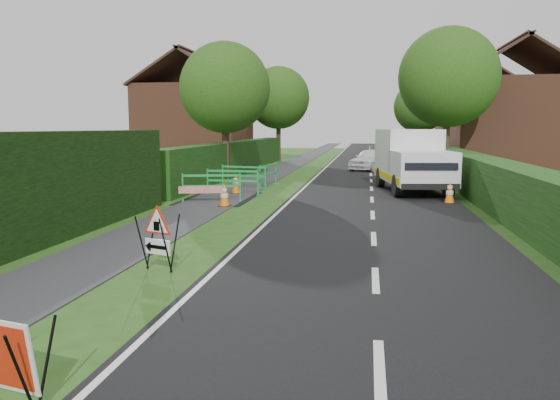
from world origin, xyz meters
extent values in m
plane|color=#274C15|center=(0.00, 0.00, 0.00)|extent=(120.00, 120.00, 0.00)
cube|color=black|center=(2.50, 35.00, 0.00)|extent=(6.00, 90.00, 0.02)
cube|color=#2D2D30|center=(-3.00, 35.00, 0.01)|extent=(2.00, 90.00, 0.02)
cube|color=#14380F|center=(-5.00, 22.00, 0.00)|extent=(1.00, 24.00, 1.80)
cube|color=#14380F|center=(6.50, 16.00, 0.00)|extent=(1.20, 50.00, 1.50)
cube|color=brown|center=(-10.00, 30.00, 2.75)|extent=(7.00, 7.00, 5.50)
cube|color=#331E19|center=(-11.75, 30.00, 6.59)|extent=(4.00, 7.40, 2.58)
cube|color=#331E19|center=(-8.25, 30.00, 6.59)|extent=(4.00, 7.40, 2.58)
cube|color=#331E19|center=(-10.00, 30.00, 7.69)|extent=(0.25, 7.40, 0.18)
cube|color=brown|center=(11.00, 28.00, 2.75)|extent=(7.00, 7.00, 5.50)
cube|color=#331E19|center=(9.25, 28.00, 6.59)|extent=(4.00, 7.40, 2.58)
cube|color=#331E19|center=(12.75, 28.00, 6.59)|extent=(4.00, 7.40, 2.58)
cube|color=#331E19|center=(11.00, 28.00, 7.69)|extent=(0.25, 7.40, 0.18)
cube|color=brown|center=(12.00, 42.00, 2.75)|extent=(7.00, 7.00, 5.50)
cube|color=#331E19|center=(10.25, 42.00, 6.59)|extent=(4.00, 7.40, 2.58)
cube|color=#331E19|center=(13.75, 42.00, 6.59)|extent=(4.00, 7.40, 2.58)
cube|color=#331E19|center=(12.00, 42.00, 7.69)|extent=(0.25, 7.40, 0.18)
cylinder|color=#2D2116|center=(-4.60, 18.00, 1.31)|extent=(0.36, 0.36, 2.62)
sphere|color=#1E4412|center=(-4.60, 18.00, 4.50)|extent=(4.40, 4.40, 4.40)
cylinder|color=#2D2116|center=(6.40, 22.00, 1.49)|extent=(0.36, 0.36, 2.97)
sphere|color=#1E4412|center=(6.40, 22.00, 5.18)|extent=(5.20, 5.20, 5.20)
cylinder|color=#2D2116|center=(-4.60, 34.00, 1.40)|extent=(0.36, 0.36, 2.80)
sphere|color=#1E4412|center=(-4.60, 34.00, 4.84)|extent=(4.80, 4.80, 4.80)
cylinder|color=#2D2116|center=(6.40, 38.00, 1.22)|extent=(0.36, 0.36, 2.45)
sphere|color=#1E4412|center=(6.40, 38.00, 4.23)|extent=(4.20, 4.20, 4.20)
cylinder|color=black|center=(-0.65, -4.02, 0.43)|extent=(0.09, 0.29, 0.82)
cylinder|color=black|center=(-0.58, -3.72, 0.43)|extent=(0.09, 0.29, 0.82)
cylinder|color=black|center=(-1.66, 0.96, 0.53)|extent=(0.13, 0.31, 1.02)
cylinder|color=black|center=(-1.58, 1.20, 0.53)|extent=(0.13, 0.31, 1.02)
cylinder|color=black|center=(-1.15, 0.78, 0.53)|extent=(0.13, 0.31, 1.02)
cylinder|color=black|center=(-1.06, 1.02, 0.53)|extent=(0.13, 0.31, 1.02)
cube|color=white|center=(-1.37, 0.97, 0.46)|extent=(0.54, 0.21, 0.27)
cube|color=black|center=(-1.37, 0.96, 0.46)|extent=(0.38, 0.14, 0.06)
cone|color=black|center=(-1.58, 1.03, 0.46)|extent=(0.18, 0.20, 0.16)
cube|color=black|center=(-1.37, 0.96, 0.84)|extent=(0.12, 0.05, 0.16)
cube|color=silver|center=(3.95, 15.22, 1.48)|extent=(2.64, 3.73, 2.06)
cube|color=silver|center=(4.36, 12.65, 1.08)|extent=(2.45, 2.52, 1.26)
cube|color=black|center=(4.52, 11.60, 1.39)|extent=(1.89, 0.53, 0.58)
cube|color=yellow|center=(3.04, 14.07, 0.66)|extent=(0.85, 5.21, 0.26)
cube|color=yellow|center=(5.17, 14.40, 0.66)|extent=(0.85, 5.21, 0.26)
cube|color=black|center=(4.52, 11.60, 0.51)|extent=(2.08, 0.45, 0.21)
cylinder|color=black|center=(3.42, 12.44, 0.43)|extent=(0.39, 0.88, 0.85)
cylinder|color=black|center=(5.31, 12.74, 0.43)|extent=(0.39, 0.88, 0.85)
cylinder|color=black|center=(2.88, 15.84, 0.43)|extent=(0.39, 0.88, 0.85)
cylinder|color=black|center=(4.77, 16.14, 0.43)|extent=(0.39, 0.88, 0.85)
cube|color=black|center=(5.11, 11.02, 0.02)|extent=(0.38, 0.38, 0.04)
cone|color=orange|center=(5.11, 11.02, 0.42)|extent=(0.32, 0.32, 0.75)
cylinder|color=white|center=(5.11, 11.02, 0.38)|extent=(0.25, 0.25, 0.14)
cylinder|color=white|center=(5.11, 11.02, 0.56)|extent=(0.17, 0.17, 0.10)
cube|color=black|center=(5.55, 14.06, 0.02)|extent=(0.38, 0.38, 0.04)
cone|color=orange|center=(5.55, 14.06, 0.42)|extent=(0.32, 0.32, 0.75)
cylinder|color=white|center=(5.55, 14.06, 0.38)|extent=(0.25, 0.25, 0.14)
cylinder|color=white|center=(5.55, 14.06, 0.56)|extent=(0.17, 0.17, 0.10)
cube|color=black|center=(5.29, 15.37, 0.02)|extent=(0.38, 0.38, 0.04)
cone|color=orange|center=(5.29, 15.37, 0.42)|extent=(0.32, 0.32, 0.75)
cylinder|color=white|center=(5.29, 15.37, 0.38)|extent=(0.25, 0.25, 0.14)
cylinder|color=white|center=(5.29, 15.37, 0.56)|extent=(0.17, 0.17, 0.10)
cube|color=black|center=(-2.29, 9.05, 0.02)|extent=(0.38, 0.38, 0.04)
cone|color=orange|center=(-2.29, 9.05, 0.42)|extent=(0.32, 0.32, 0.75)
cylinder|color=white|center=(-2.29, 9.05, 0.38)|extent=(0.25, 0.25, 0.14)
cylinder|color=white|center=(-2.29, 9.05, 0.56)|extent=(0.17, 0.17, 0.10)
cube|color=black|center=(-2.76, 12.53, 0.02)|extent=(0.38, 0.38, 0.04)
cone|color=orange|center=(-2.76, 12.53, 0.42)|extent=(0.32, 0.32, 0.75)
cylinder|color=white|center=(-2.76, 12.53, 0.38)|extent=(0.25, 0.25, 0.14)
cylinder|color=white|center=(-2.76, 12.53, 0.56)|extent=(0.17, 0.17, 0.10)
cube|color=green|center=(-4.03, 9.96, 0.50)|extent=(0.06, 0.06, 1.00)
cube|color=green|center=(-2.09, 10.43, 0.50)|extent=(0.06, 0.06, 1.00)
cube|color=green|center=(-3.06, 10.19, 0.92)|extent=(1.96, 0.52, 0.08)
cube|color=green|center=(-3.06, 10.19, 0.55)|extent=(1.96, 0.52, 0.08)
cube|color=green|center=(-4.03, 9.96, 0.02)|extent=(0.14, 0.35, 0.04)
cube|color=green|center=(-2.09, 10.43, 0.02)|extent=(0.14, 0.35, 0.04)
cube|color=green|center=(-3.80, 12.20, 0.50)|extent=(0.05, 0.05, 1.00)
cube|color=green|center=(-1.80, 12.16, 0.50)|extent=(0.05, 0.05, 1.00)
cube|color=green|center=(-2.80, 12.18, 0.92)|extent=(2.00, 0.09, 0.08)
cube|color=green|center=(-2.80, 12.18, 0.55)|extent=(2.00, 0.09, 0.08)
cube|color=green|center=(-3.80, 12.20, 0.02)|extent=(0.07, 0.35, 0.04)
cube|color=green|center=(-1.80, 12.16, 0.02)|extent=(0.07, 0.35, 0.04)
cube|color=green|center=(-3.84, 14.56, 0.50)|extent=(0.06, 0.06, 1.00)
cube|color=green|center=(-1.89, 14.12, 0.50)|extent=(0.06, 0.06, 1.00)
cube|color=green|center=(-2.86, 14.34, 0.92)|extent=(1.96, 0.49, 0.08)
cube|color=green|center=(-2.86, 14.34, 0.55)|extent=(1.96, 0.49, 0.08)
cube|color=green|center=(-3.84, 14.56, 0.02)|extent=(0.14, 0.35, 0.04)
cube|color=green|center=(-1.89, 14.12, 0.02)|extent=(0.14, 0.35, 0.04)
cube|color=green|center=(-2.19, 14.51, 0.50)|extent=(0.06, 0.06, 1.00)
cube|color=green|center=(-1.84, 16.48, 0.50)|extent=(0.06, 0.06, 1.00)
cube|color=green|center=(-2.01, 15.49, 0.92)|extent=(0.40, 1.98, 0.08)
cube|color=green|center=(-2.01, 15.49, 0.55)|extent=(0.40, 1.98, 0.08)
cube|color=green|center=(-2.19, 14.51, 0.02)|extent=(0.36, 0.12, 0.04)
cube|color=green|center=(-1.84, 16.48, 0.02)|extent=(0.36, 0.12, 0.04)
cube|color=red|center=(-3.37, 9.89, 0.00)|extent=(1.45, 0.47, 0.25)
imported|color=white|center=(2.50, 25.44, 0.66)|extent=(2.96, 4.18, 1.32)
camera|label=1|loc=(2.33, -8.14, 2.59)|focal=35.00mm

